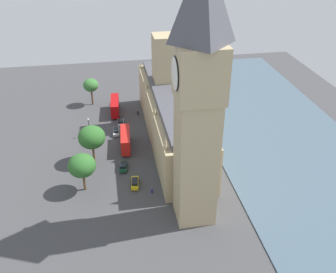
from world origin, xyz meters
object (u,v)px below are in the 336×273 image
(car_white_far_end, at_px, (116,131))
(plane_tree_slot_10, at_px, (92,137))
(clock_tower, at_px, (199,98))
(double_decker_bus_under_trees, at_px, (115,106))
(parliament_building, at_px, (171,113))
(car_yellow_cab_by_river_gate, at_px, (135,183))
(car_dark_green_corner, at_px, (123,166))
(pedestrian_midblock, at_px, (138,113))
(double_decker_bus_trailing, at_px, (125,140))
(car_silver_kerbside, at_px, (121,122))
(plane_tree_near_tower, at_px, (91,85))
(pedestrian_opposite_hall, at_px, (152,190))
(plane_tree_leading, at_px, (82,166))
(street_lamp_slot_11, at_px, (89,124))

(car_white_far_end, bearing_deg, plane_tree_slot_10, -112.79)
(car_white_far_end, bearing_deg, clock_tower, -65.57)
(double_decker_bus_under_trees, bearing_deg, parliament_building, 133.80)
(clock_tower, xyz_separation_m, car_yellow_cab_by_river_gate, (11.53, -12.12, -26.95))
(parliament_building, xyz_separation_m, car_dark_green_corner, (14.81, 14.05, -6.97))
(pedestrian_midblock, bearing_deg, car_white_far_end, -112.12)
(car_yellow_cab_by_river_gate, bearing_deg, car_dark_green_corner, 113.50)
(double_decker_bus_trailing, height_order, car_yellow_cab_by_river_gate, double_decker_bus_trailing)
(double_decker_bus_under_trees, relative_size, car_white_far_end, 2.29)
(car_silver_kerbside, bearing_deg, car_yellow_cab_by_river_gate, -84.09)
(clock_tower, bearing_deg, parliament_building, -91.71)
(car_dark_green_corner, relative_size, car_yellow_cab_by_river_gate, 0.92)
(double_decker_bus_under_trees, relative_size, double_decker_bus_trailing, 1.00)
(car_dark_green_corner, relative_size, pedestrian_midblock, 2.73)
(car_dark_green_corner, bearing_deg, clock_tower, -48.42)
(double_decker_bus_trailing, distance_m, pedestrian_midblock, 19.96)
(car_white_far_end, height_order, pedestrian_midblock, car_white_far_end)
(plane_tree_slot_10, bearing_deg, plane_tree_near_tower, -89.31)
(parliament_building, bearing_deg, plane_tree_slot_10, 22.23)
(clock_tower, distance_m, pedestrian_opposite_hall, 29.58)
(double_decker_bus_under_trees, distance_m, car_dark_green_corner, 31.99)
(car_yellow_cab_by_river_gate, xyz_separation_m, pedestrian_midblock, (-4.42, -36.61, -0.16))
(double_decker_bus_under_trees, bearing_deg, pedestrian_opposite_hall, 101.89)
(plane_tree_leading, bearing_deg, car_dark_green_corner, -145.09)
(parliament_building, distance_m, plane_tree_near_tower, 34.26)
(double_decker_bus_trailing, distance_m, street_lamp_slot_11, 12.80)
(clock_tower, xyz_separation_m, plane_tree_near_tower, (21.50, -59.22, -20.89))
(car_white_far_end, relative_size, plane_tree_leading, 0.49)
(car_silver_kerbside, height_order, car_yellow_cab_by_river_gate, same)
(car_white_far_end, bearing_deg, double_decker_bus_under_trees, 91.35)
(double_decker_bus_under_trees, bearing_deg, pedestrian_midblock, 163.55)
(pedestrian_opposite_hall, height_order, street_lamp_slot_11, street_lamp_slot_11)
(car_silver_kerbside, relative_size, car_dark_green_corner, 0.93)
(parliament_building, relative_size, double_decker_bus_under_trees, 5.18)
(pedestrian_opposite_hall, bearing_deg, plane_tree_near_tower, 83.99)
(plane_tree_leading, relative_size, plane_tree_slot_10, 0.93)
(double_decker_bus_trailing, xyz_separation_m, plane_tree_leading, (10.91, 16.84, 4.20))
(plane_tree_leading, bearing_deg, parliament_building, -139.61)
(car_yellow_cab_by_river_gate, relative_size, street_lamp_slot_11, 0.83)
(car_white_far_end, distance_m, pedestrian_opposite_hall, 29.62)
(double_decker_bus_under_trees, xyz_separation_m, car_silver_kerbside, (-1.23, 8.32, -1.75))
(clock_tower, relative_size, double_decker_bus_trailing, 5.07)
(pedestrian_opposite_hall, bearing_deg, street_lamp_slot_11, 95.46)
(clock_tower, xyz_separation_m, plane_tree_leading, (23.30, -12.73, -21.00))
(car_yellow_cab_by_river_gate, height_order, pedestrian_midblock, car_yellow_cab_by_river_gate)
(double_decker_bus_under_trees, bearing_deg, plane_tree_leading, 80.16)
(clock_tower, relative_size, car_yellow_cab_by_river_gate, 11.13)
(double_decker_bus_under_trees, height_order, car_dark_green_corner, double_decker_bus_under_trees)
(car_silver_kerbside, relative_size, car_white_far_end, 0.89)
(car_white_far_end, bearing_deg, pedestrian_opposite_hall, -73.65)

